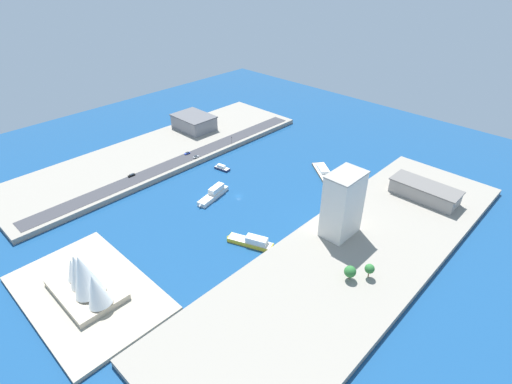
# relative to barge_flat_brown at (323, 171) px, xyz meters

# --- Properties ---
(ground_plane) EXTENTS (440.00, 440.00, 0.00)m
(ground_plane) POSITION_rel_barge_flat_brown_xyz_m (21.64, 63.73, -1.22)
(ground_plane) COLOR navy
(quay_west) EXTENTS (70.00, 240.00, 3.49)m
(quay_west) POSITION_rel_barge_flat_brown_xyz_m (-66.03, 63.73, 0.52)
(quay_west) COLOR gray
(quay_west) RESTS_ON ground_plane
(quay_east) EXTENTS (70.00, 240.00, 3.49)m
(quay_east) POSITION_rel_barge_flat_brown_xyz_m (109.31, 63.73, 0.52)
(quay_east) COLOR gray
(quay_east) RESTS_ON ground_plane
(peninsula_point) EXTENTS (79.19, 50.13, 2.00)m
(peninsula_point) POSITION_rel_barge_flat_brown_xyz_m (10.77, 172.60, -0.22)
(peninsula_point) COLOR #A89E89
(peninsula_point) RESTS_ON ground_plane
(road_strip) EXTENTS (12.91, 228.00, 0.15)m
(road_strip) POSITION_rel_barge_flat_brown_xyz_m (83.93, 63.73, 2.35)
(road_strip) COLOR #38383D
(road_strip) RESTS_ON quay_east
(barge_flat_brown) EXTENTS (28.03, 24.26, 3.41)m
(barge_flat_brown) POSITION_rel_barge_flat_brown_xyz_m (0.00, 0.00, 0.00)
(barge_flat_brown) COLOR brown
(barge_flat_brown) RESTS_ON ground_plane
(ferry_white_commuter) EXTENTS (11.55, 28.35, 6.55)m
(ferry_white_commuter) POSITION_rel_barge_flat_brown_xyz_m (32.16, 75.84, 1.20)
(ferry_white_commuter) COLOR silver
(ferry_white_commuter) RESTS_ON ground_plane
(ferry_yellow_fast) EXTENTS (26.82, 14.83, 5.78)m
(ferry_yellow_fast) POSITION_rel_barge_flat_brown_xyz_m (-19.22, 93.22, 0.95)
(ferry_yellow_fast) COLOR yellow
(ferry_yellow_fast) RESTS_ON ground_plane
(patrol_launch_navy) EXTENTS (12.95, 6.22, 3.44)m
(patrol_launch_navy) POSITION_rel_barge_flat_brown_xyz_m (56.10, 47.07, 0.05)
(patrol_launch_navy) COLOR #1E284C
(patrol_launch_navy) RESTS_ON ground_plane
(warehouse_low_gray) EXTENTS (34.35, 25.49, 11.90)m
(warehouse_low_gray) POSITION_rel_barge_flat_brown_xyz_m (123.17, 18.41, 8.25)
(warehouse_low_gray) COLOR gray
(warehouse_low_gray) RESTS_ON quay_east
(hotel_broad_white) EXTENTS (14.69, 21.45, 37.37)m
(hotel_broad_white) POSITION_rel_barge_flat_brown_xyz_m (-49.64, 55.09, 20.99)
(hotel_broad_white) COLOR silver
(hotel_broad_white) RESTS_ON quay_west
(carpark_squat_concrete) EXTENTS (41.75, 16.86, 9.51)m
(carpark_squat_concrete) POSITION_rel_barge_flat_brown_xyz_m (-68.06, -11.62, 7.05)
(carpark_squat_concrete) COLOR gray
(carpark_squat_concrete) RESTS_ON quay_west
(hatchback_blue) EXTENTS (2.05, 4.48, 1.44)m
(hatchback_blue) POSITION_rel_barge_flat_brown_xyz_m (88.27, 53.39, 3.13)
(hatchback_blue) COLOR black
(hatchback_blue) RESTS_ON road_strip
(van_white) EXTENTS (1.84, 4.24, 1.65)m
(van_white) POSITION_rel_barge_flat_brown_xyz_m (78.78, 52.76, 3.22)
(van_white) COLOR black
(van_white) RESTS_ON road_strip
(suv_black) EXTENTS (1.87, 5.14, 1.42)m
(suv_black) POSITION_rel_barge_flat_brown_xyz_m (89.07, 100.95, 3.13)
(suv_black) COLOR black
(suv_black) RESTS_ON road_strip
(traffic_light_waterfront) EXTENTS (0.36, 0.36, 6.50)m
(traffic_light_waterfront) POSITION_rel_barge_flat_brown_xyz_m (76.60, 17.96, 6.61)
(traffic_light_waterfront) COLOR black
(traffic_light_waterfront) RESTS_ON quay_east
(opera_landmark) EXTENTS (38.27, 23.86, 23.63)m
(opera_landmark) POSITION_rel_barge_flat_brown_xyz_m (8.89, 172.60, 9.73)
(opera_landmark) COLOR #BCAD93
(opera_landmark) RESTS_ON peninsula_point
(park_tree_cluster) EXTENTS (11.14, 12.76, 7.70)m
(park_tree_cluster) POSITION_rel_barge_flat_brown_xyz_m (-75.70, 79.65, 7.24)
(park_tree_cluster) COLOR brown
(park_tree_cluster) RESTS_ON quay_west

